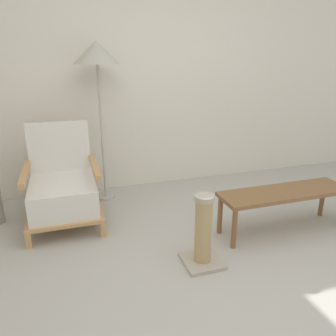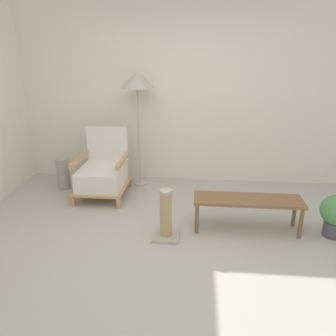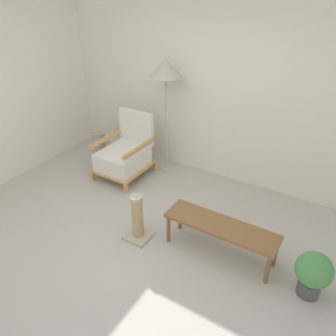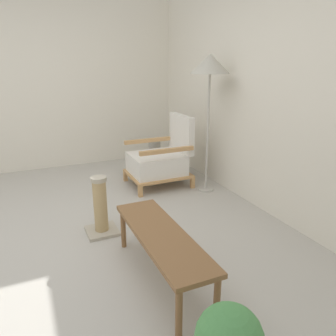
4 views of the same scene
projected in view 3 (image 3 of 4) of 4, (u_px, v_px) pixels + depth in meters
ground_plane at (120, 260)px, 3.50m from camera, size 14.00×14.00×0.00m
wall_back at (215, 85)px, 4.43m from camera, size 8.00×0.06×2.70m
armchair at (125, 154)px, 4.86m from camera, size 0.67×0.78×0.92m
floor_lamp at (166, 72)px, 4.39m from camera, size 0.46×0.46×1.67m
coffee_table at (221, 228)px, 3.42m from camera, size 1.21×0.34×0.39m
vase at (100, 146)px, 5.34m from camera, size 0.18×0.18×0.46m
potted_plant at (313, 273)px, 2.99m from camera, size 0.34×0.34×0.49m
scratching_post at (138, 220)px, 3.70m from camera, size 0.29×0.29×0.57m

